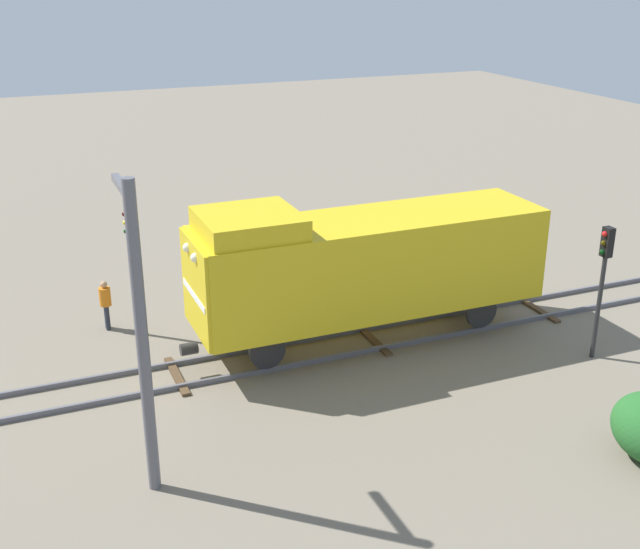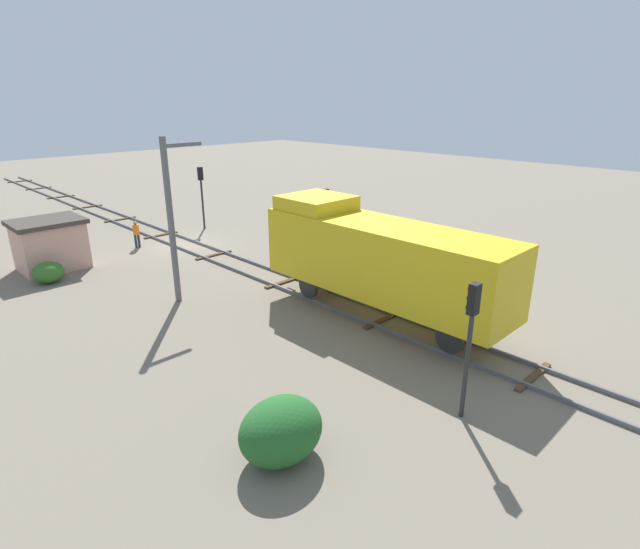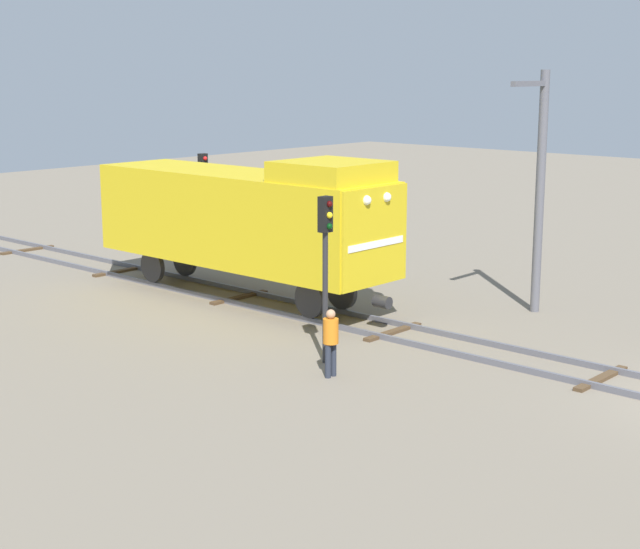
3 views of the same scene
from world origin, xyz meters
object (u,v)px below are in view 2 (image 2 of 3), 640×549
at_px(traffic_signal_near, 201,186).
at_px(worker_near_track, 136,232).
at_px(traffic_signal_far, 471,327).
at_px(catenary_mast, 172,217).
at_px(worker_by_signal, 324,243).
at_px(locomotive, 379,256).
at_px(traffic_signal_mid, 325,213).
at_px(relay_hut, 50,244).

relative_size(traffic_signal_near, worker_near_track, 2.55).
bearing_deg(traffic_signal_far, catenary_mast, -84.49).
bearing_deg(worker_by_signal, catenary_mast, 95.10).
relative_size(traffic_signal_far, worker_by_signal, 2.47).
bearing_deg(worker_near_track, locomotive, -25.13).
relative_size(traffic_signal_mid, worker_by_signal, 2.53).
xyz_separation_m(worker_by_signal, catenary_mast, (9.13, -0.33, 2.93)).
xyz_separation_m(traffic_signal_mid, catenary_mast, (8.33, -1.22, 0.95)).
height_order(catenary_mast, relay_hut, catenary_mast).
xyz_separation_m(traffic_signal_near, traffic_signal_far, (6.80, 24.58, -0.09)).
xyz_separation_m(locomotive, traffic_signal_near, (-3.20, -18.45, 0.24)).
bearing_deg(worker_by_signal, traffic_signal_far, 157.15).
xyz_separation_m(traffic_signal_far, worker_by_signal, (-7.80, -13.50, -1.92)).
height_order(traffic_signal_far, relay_hut, traffic_signal_far).
bearing_deg(traffic_signal_near, locomotive, 80.16).
xyz_separation_m(traffic_signal_near, worker_by_signal, (-1.00, 11.09, -2.02)).
distance_m(traffic_signal_near, worker_near_track, 6.08).
height_order(traffic_signal_near, relay_hut, traffic_signal_near).
distance_m(locomotive, traffic_signal_far, 7.11).
height_order(locomotive, traffic_signal_far, locomotive).
xyz_separation_m(locomotive, relay_hut, (7.50, -16.65, -1.38)).
height_order(traffic_signal_near, traffic_signal_mid, traffic_signal_near).
bearing_deg(traffic_signal_far, worker_by_signal, -120.03).
height_order(traffic_signal_near, worker_by_signal, traffic_signal_near).
relative_size(locomotive, worker_near_track, 6.82).
distance_m(traffic_signal_near, traffic_signal_mid, 11.97).
distance_m(traffic_signal_mid, worker_near_track, 12.36).
bearing_deg(traffic_signal_far, worker_near_track, -92.94).
relative_size(traffic_signal_mid, worker_near_track, 2.53).
relative_size(worker_near_track, catenary_mast, 0.23).
height_order(traffic_signal_mid, traffic_signal_far, traffic_signal_mid).
distance_m(worker_near_track, catenary_mast, 10.27).
bearing_deg(traffic_signal_near, catenary_mast, 52.90).
bearing_deg(relay_hut, traffic_signal_near, -170.48).
xyz_separation_m(traffic_signal_near, catenary_mast, (8.13, 10.75, 0.92)).
bearing_deg(traffic_signal_mid, worker_by_signal, -132.01).
xyz_separation_m(worker_near_track, relay_hut, (5.10, 0.56, 0.40)).
bearing_deg(traffic_signal_far, locomotive, -120.42).
height_order(traffic_signal_far, worker_near_track, traffic_signal_far).
xyz_separation_m(traffic_signal_mid, worker_near_track, (5.80, -10.73, -1.99)).
bearing_deg(worker_near_track, worker_by_signal, 0.77).
xyz_separation_m(traffic_signal_near, worker_near_track, (5.60, 1.24, -2.02)).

